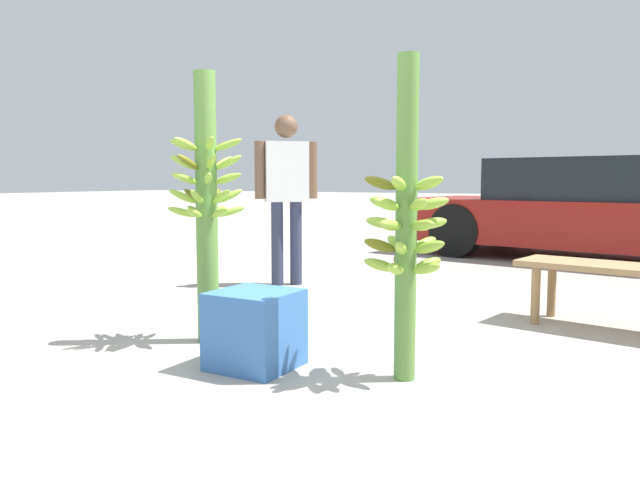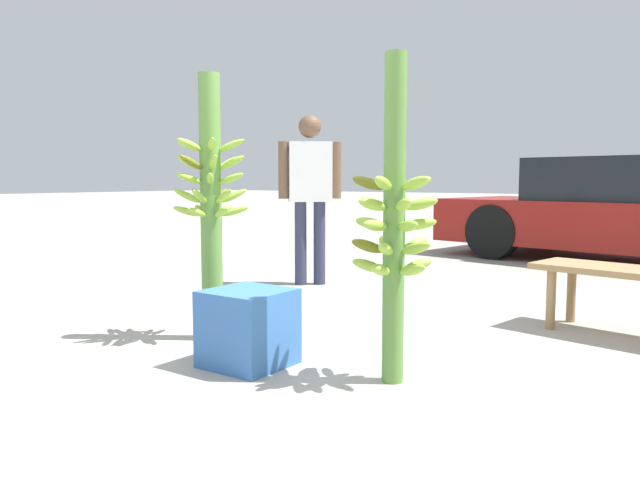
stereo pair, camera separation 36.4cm
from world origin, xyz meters
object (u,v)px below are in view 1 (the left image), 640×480
(banana_stalk_left, at_px, (206,202))
(produce_crate, at_px, (255,329))
(banana_stalk_center, at_px, (406,222))
(parked_car, at_px, (592,210))
(vendor_person, at_px, (286,184))

(banana_stalk_left, relative_size, produce_crate, 3.99)
(banana_stalk_center, distance_m, parked_car, 5.49)
(produce_crate, bearing_deg, vendor_person, 119.00)
(vendor_person, height_order, parked_car, vendor_person)
(banana_stalk_left, height_order, parked_car, banana_stalk_left)
(banana_stalk_left, relative_size, vendor_person, 1.03)
(banana_stalk_left, distance_m, vendor_person, 2.09)
(banana_stalk_center, distance_m, produce_crate, 0.97)
(banana_stalk_center, height_order, produce_crate, banana_stalk_center)
(banana_stalk_left, bearing_deg, produce_crate, -27.85)
(parked_car, height_order, produce_crate, parked_car)
(banana_stalk_left, xyz_separation_m, produce_crate, (0.56, -0.30, -0.65))
(banana_stalk_center, height_order, parked_car, banana_stalk_center)
(vendor_person, height_order, produce_crate, vendor_person)
(parked_car, xyz_separation_m, produce_crate, (-1.01, -5.69, -0.41))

